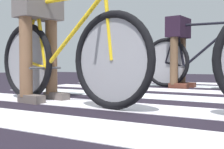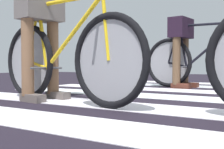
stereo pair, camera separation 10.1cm
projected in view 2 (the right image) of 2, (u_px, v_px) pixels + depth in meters
The scene contains 5 objects.
ground at pixel (221, 101), 2.59m from camera, with size 18.00×14.00×0.02m.
bicycle_1_of_4 at pixel (63, 58), 2.39m from camera, with size 1.72×0.54×0.93m.
cyclist_1_of_4 at pixel (41, 29), 2.58m from camera, with size 0.37×0.44×1.02m.
bicycle_3_of_4 at pixel (203, 60), 3.78m from camera, with size 1.73×0.52×0.93m.
cyclist_3_of_4 at pixel (181, 43), 3.97m from camera, with size 0.36×0.43×0.98m.
Camera 2 is at (0.45, -2.73, 0.35)m, focal length 44.87 mm.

